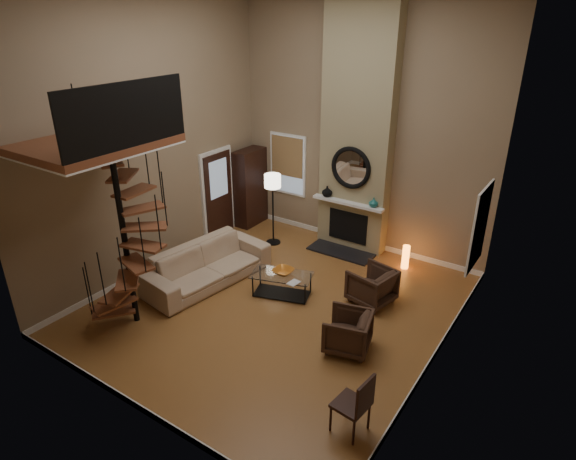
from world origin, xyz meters
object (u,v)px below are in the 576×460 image
Objects in this scene: side_chair at (357,403)px; armchair_near at (375,287)px; sofa at (207,264)px; hutch at (250,188)px; armchair_far at (352,332)px; coffee_table at (282,282)px; accent_lamp at (406,257)px; floor_lamp at (273,187)px.

armchair_near is at bearing 110.35° from side_chair.
side_chair is at bearing -105.13° from sofa.
side_chair is (1.11, -3.00, 0.17)m from armchair_near.
armchair_far is at bearing -35.26° from hutch.
coffee_table is (2.64, -2.44, -0.67)m from hutch.
armchair_near is 0.82× the size of side_chair.
armchair_near reaches higher than accent_lamp.
side_chair reaches higher than armchair_far.
coffee_table is (-1.90, 0.77, -0.07)m from armchair_far.
floor_lamp is 3.11× the size of accent_lamp.
armchair_near is at bearing 176.27° from armchair_far.
sofa is at bearing -138.48° from accent_lamp.
armchair_far reaches higher than accent_lamp.
accent_lamp is (3.13, 2.77, -0.15)m from sofa.
accent_lamp reaches higher than coffee_table.
accent_lamp is 4.78m from side_chair.
armchair_far is at bearing -22.06° from coffee_table.
floor_lamp reaches higher than armchair_far.
accent_lamp is (3.06, 0.58, -1.16)m from floor_lamp.
hutch reaches higher than coffee_table.
sofa is at bearing -69.01° from hutch.
side_chair is (4.20, -4.06, -0.89)m from floor_lamp.
accent_lamp is at bearing -1.00° from hutch.
armchair_near is (4.25, -1.71, -0.60)m from hutch.
floor_lamp is at bearing 6.50° from sofa.
floor_lamp reaches higher than side_chair.
sofa reaches higher than armchair_far.
floor_lamp is (-3.37, 2.56, 1.06)m from armchair_far.
coffee_table is 0.75× the size of floor_lamp.
hutch is 7.15m from side_chair.
hutch is at bearing 29.40° from sofa.
hutch is at bearing 137.27° from coffee_table.
armchair_far is 1.72m from side_chair.
armchair_near is 1.52m from armchair_far.
hutch is at bearing 138.73° from side_chair.
armchair_near is at bearing -61.82° from sofa.
accent_lamp is at bearing -40.07° from sofa.
armchair_near is 1.64m from accent_lamp.
floor_lamp is 5.91m from side_chair.
coffee_table is at bearing -42.73° from hutch.
coffee_table is at bearing -123.88° from accent_lamp.
coffee_table is 1.37× the size of side_chair.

